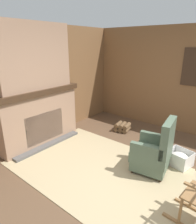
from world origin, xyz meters
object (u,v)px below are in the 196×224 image
Objects in this scene: armchair at (154,153)px; oil_lamp_vase at (4,89)px; firewood_stack at (122,127)px; laundry_basket at (179,158)px; storage_case at (39,85)px.

oil_lamp_vase is at bearing 17.33° from armchair.
firewood_stack is 1.79m from laundry_basket.
storage_case reaches higher than laundry_basket.
storage_case is (0.00, 0.77, -0.03)m from oil_lamp_vase.
oil_lamp_vase is (-2.86, -1.75, 1.23)m from laundry_basket.
armchair is 2.48× the size of firewood_stack.
armchair is 1.80m from firewood_stack.
armchair is at bearing -39.98° from firewood_stack.
armchair is at bearing 26.08° from oil_lamp_vase.
firewood_stack is at bearing 158.91° from laundry_basket.
armchair reaches higher than firewood_stack.
laundry_basket is 3.25m from storage_case.
storage_case reaches higher than armchair.
oil_lamp_vase reaches higher than armchair.
oil_lamp_vase is (-1.19, -2.39, 1.26)m from firewood_stack.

